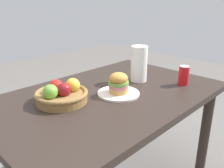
{
  "coord_description": "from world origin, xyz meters",
  "views": [
    {
      "loc": [
        -0.94,
        -0.94,
        1.29
      ],
      "look_at": [
        0.01,
        -0.02,
        0.81
      ],
      "focal_mm": 38.38,
      "sensor_mm": 36.0,
      "label": 1
    }
  ],
  "objects_px": {
    "soda_can": "(184,75)",
    "fruit_basket": "(61,94)",
    "paper_towel_roll": "(139,64)",
    "sandwich": "(119,83)",
    "plate": "(118,93)"
  },
  "relations": [
    {
      "from": "sandwich",
      "to": "paper_towel_roll",
      "type": "xyz_separation_m",
      "value": [
        0.28,
        0.07,
        0.05
      ]
    },
    {
      "from": "fruit_basket",
      "to": "paper_towel_roll",
      "type": "relative_size",
      "value": 1.21
    },
    {
      "from": "sandwich",
      "to": "paper_towel_roll",
      "type": "relative_size",
      "value": 0.51
    },
    {
      "from": "sandwich",
      "to": "soda_can",
      "type": "height_order",
      "value": "sandwich"
    },
    {
      "from": "sandwich",
      "to": "soda_can",
      "type": "bearing_deg",
      "value": -24.16
    },
    {
      "from": "fruit_basket",
      "to": "paper_towel_roll",
      "type": "distance_m",
      "value": 0.58
    },
    {
      "from": "sandwich",
      "to": "fruit_basket",
      "type": "relative_size",
      "value": 0.42
    },
    {
      "from": "plate",
      "to": "fruit_basket",
      "type": "height_order",
      "value": "fruit_basket"
    },
    {
      "from": "soda_can",
      "to": "plate",
      "type": "bearing_deg",
      "value": 155.84
    },
    {
      "from": "paper_towel_roll",
      "to": "plate",
      "type": "bearing_deg",
      "value": -165.91
    },
    {
      "from": "sandwich",
      "to": "plate",
      "type": "bearing_deg",
      "value": 0.0
    },
    {
      "from": "soda_can",
      "to": "fruit_basket",
      "type": "bearing_deg",
      "value": 154.71
    },
    {
      "from": "plate",
      "to": "fruit_basket",
      "type": "xyz_separation_m",
      "value": [
        -0.3,
        0.15,
        0.04
      ]
    },
    {
      "from": "fruit_basket",
      "to": "plate",
      "type": "bearing_deg",
      "value": -26.88
    },
    {
      "from": "soda_can",
      "to": "paper_towel_roll",
      "type": "relative_size",
      "value": 0.53
    }
  ]
}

